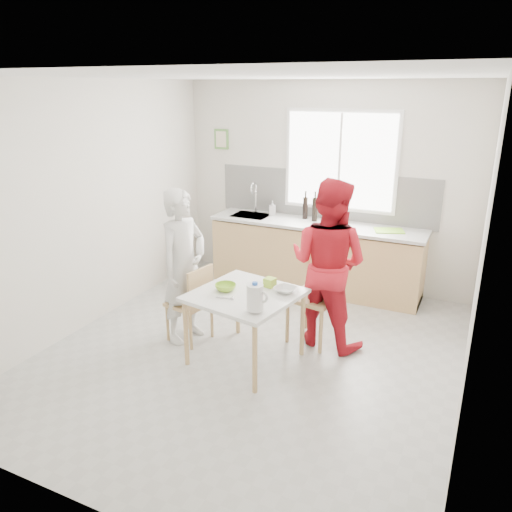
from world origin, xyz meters
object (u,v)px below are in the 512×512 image
at_px(chair_far, 318,290).
at_px(person_red, 328,264).
at_px(bowl_white, 285,290).
at_px(wine_bottle_b, 305,208).
at_px(milk_jug, 255,297).
at_px(wine_bottle_a, 315,209).
at_px(bowl_green, 226,287).
at_px(person_white, 184,267).
at_px(chair_left, 193,300).
at_px(dining_table, 245,300).

relative_size(chair_far, person_red, 0.57).
relative_size(bowl_white, wine_bottle_b, 0.70).
bearing_deg(milk_jug, bowl_white, 92.59).
xyz_separation_m(chair_far, wine_bottle_a, (-0.54, 1.41, 0.52)).
bearing_deg(milk_jug, bowl_green, 156.37).
xyz_separation_m(chair_far, wine_bottle_b, (-0.69, 1.47, 0.51)).
xyz_separation_m(person_red, milk_jug, (-0.34, -1.04, -0.02)).
relative_size(person_white, person_red, 0.93).
bearing_deg(chair_far, chair_left, -141.40).
bearing_deg(chair_far, dining_table, -112.95).
relative_size(chair_left, person_white, 0.52).
relative_size(bowl_white, milk_jug, 0.80).
distance_m(person_red, wine_bottle_b, 1.73).
bearing_deg(milk_jug, chair_left, 164.54).
relative_size(chair_far, wine_bottle_b, 3.38).
relative_size(chair_far, bowl_white, 4.84).
bearing_deg(dining_table, wine_bottle_a, 91.14).
distance_m(person_red, milk_jug, 1.09).
distance_m(dining_table, person_white, 0.82).
relative_size(chair_left, person_red, 0.48).
distance_m(wine_bottle_a, wine_bottle_b, 0.17).
height_order(bowl_white, milk_jug, milk_jug).
xyz_separation_m(person_white, bowl_green, (0.58, -0.16, -0.07)).
relative_size(bowl_green, milk_jug, 0.79).
bearing_deg(dining_table, bowl_white, 29.48).
relative_size(dining_table, person_red, 0.61).
distance_m(dining_table, bowl_green, 0.23).
bearing_deg(dining_table, bowl_green, -176.29).
distance_m(chair_far, bowl_white, 0.61).
relative_size(person_white, bowl_green, 8.01).
bearing_deg(person_white, wine_bottle_a, -9.94).
bearing_deg(chair_left, wine_bottle_b, 177.57).
bearing_deg(bowl_white, wine_bottle_a, 101.03).
relative_size(person_red, bowl_white, 8.47).
distance_m(dining_table, chair_far, 0.90).
xyz_separation_m(chair_far, bowl_white, (-0.15, -0.56, 0.19)).
distance_m(chair_left, person_red, 1.47).
distance_m(chair_far, person_red, 0.35).
height_order(chair_left, bowl_white, chair_left).
height_order(person_red, wine_bottle_a, person_red).
relative_size(chair_far, milk_jug, 3.86).
distance_m(chair_far, bowl_green, 1.05).
distance_m(dining_table, milk_jug, 0.48).
height_order(wine_bottle_a, wine_bottle_b, wine_bottle_a).
height_order(chair_left, person_red, person_red).
bearing_deg(bowl_green, wine_bottle_b, 89.83).
bearing_deg(chair_far, person_white, -144.28).
distance_m(milk_jug, wine_bottle_b, 2.61).
bearing_deg(chair_far, person_red, -11.46).
height_order(chair_left, milk_jug, milk_jug).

